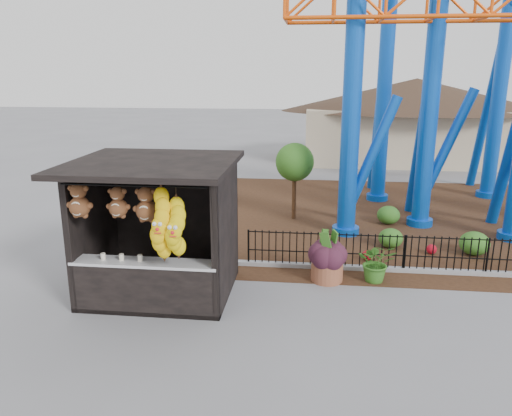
# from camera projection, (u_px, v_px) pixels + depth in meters

# --- Properties ---
(ground) EXTENTS (120.00, 120.00, 0.00)m
(ground) POSITION_uv_depth(u_px,v_px,m) (288.00, 323.00, 10.19)
(ground) COLOR slate
(ground) RESTS_ON ground
(mulch_bed) EXTENTS (18.00, 12.00, 0.02)m
(mulch_bed) POSITION_uv_depth(u_px,v_px,m) (414.00, 218.00, 17.41)
(mulch_bed) COLOR #331E11
(mulch_bed) RESTS_ON ground
(curb) EXTENTS (18.00, 0.18, 0.12)m
(curb) POSITION_uv_depth(u_px,v_px,m) (452.00, 272.00, 12.60)
(curb) COLOR gray
(curb) RESTS_ON ground
(prize_booth) EXTENTS (3.50, 3.40, 3.12)m
(prize_booth) POSITION_uv_depth(u_px,v_px,m) (156.00, 233.00, 10.99)
(prize_booth) COLOR black
(prize_booth) RESTS_ON ground
(picket_fence) EXTENTS (12.20, 0.06, 1.00)m
(picket_fence) POSITION_uv_depth(u_px,v_px,m) (492.00, 257.00, 12.39)
(picket_fence) COLOR black
(picket_fence) RESTS_ON ground
(roller_coaster) EXTENTS (11.00, 6.37, 10.82)m
(roller_coaster) POSITION_uv_depth(u_px,v_px,m) (466.00, 23.00, 15.80)
(roller_coaster) COLOR blue
(roller_coaster) RESTS_ON ground
(terracotta_planter) EXTENTS (0.82, 0.82, 0.56)m
(terracotta_planter) POSITION_uv_depth(u_px,v_px,m) (327.00, 270.00, 12.18)
(terracotta_planter) COLOR brown
(terracotta_planter) RESTS_ON ground
(planter_foliage) EXTENTS (0.70, 0.70, 0.64)m
(planter_foliage) POSITION_uv_depth(u_px,v_px,m) (328.00, 247.00, 12.02)
(planter_foliage) COLOR #331422
(planter_foliage) RESTS_ON terracotta_planter
(potted_plant) EXTENTS (0.93, 0.81, 1.00)m
(potted_plant) POSITION_uv_depth(u_px,v_px,m) (377.00, 262.00, 12.07)
(potted_plant) COLOR #2A5118
(potted_plant) RESTS_ON ground
(landscaping) EXTENTS (8.06, 4.03, 0.66)m
(landscaping) POSITION_uv_depth(u_px,v_px,m) (462.00, 235.00, 14.73)
(landscaping) COLOR #2C5D1B
(landscaping) RESTS_ON mulch_bed
(pavilion) EXTENTS (15.00, 15.00, 4.80)m
(pavilion) POSITION_uv_depth(u_px,v_px,m) (415.00, 107.00, 27.88)
(pavilion) COLOR #BFAD8C
(pavilion) RESTS_ON ground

